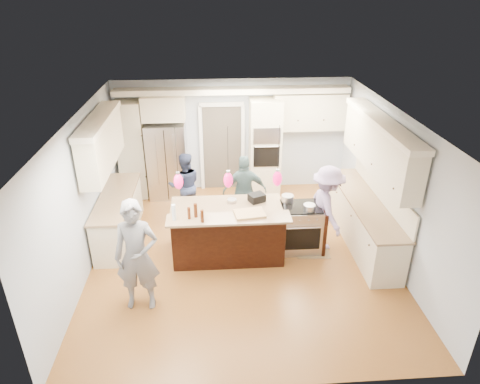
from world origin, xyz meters
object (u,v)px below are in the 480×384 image
object	(u,v)px
person_far_left	(185,185)
kitchen_island	(228,231)
person_bar_end	(137,256)
island_range	(301,227)
refrigerator	(167,160)

from	to	relation	value
person_far_left	kitchen_island	bearing A→B (deg)	108.50
person_bar_end	kitchen_island	bearing A→B (deg)	45.36
kitchen_island	person_far_left	distance (m)	1.77
kitchen_island	island_range	xyz separation A→B (m)	(1.41, 0.08, -0.03)
kitchen_island	island_range	bearing A→B (deg)	3.08
refrigerator	person_far_left	world-z (taller)	refrigerator
person_far_left	person_bar_end	bearing A→B (deg)	67.87
island_range	person_far_left	distance (m)	2.70
island_range	person_far_left	world-z (taller)	person_far_left
island_range	person_far_left	xyz separation A→B (m)	(-2.26, 1.45, 0.27)
refrigerator	kitchen_island	distance (m)	2.91
island_range	person_far_left	size ratio (longest dim) A/B	0.63
person_far_left	island_range	bearing A→B (deg)	136.62
person_bar_end	person_far_left	xyz separation A→B (m)	(0.59, 2.89, -0.20)
island_range	person_bar_end	size ratio (longest dim) A/B	0.49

